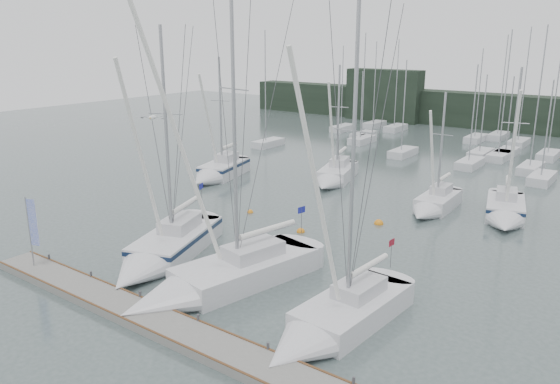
{
  "coord_description": "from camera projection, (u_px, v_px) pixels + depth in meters",
  "views": [
    {
      "loc": [
        18.16,
        -19.79,
        12.79
      ],
      "look_at": [
        -0.02,
        5.0,
        4.07
      ],
      "focal_mm": 35.0,
      "sensor_mm": 36.0,
      "label": 1
    }
  ],
  "objects": [
    {
      "name": "far_building_left",
      "position": [
        384.0,
        95.0,
        86.01
      ],
      "size": [
        12.0,
        3.0,
        8.0
      ],
      "primitive_type": "cube",
      "color": "black",
      "rests_on": "ground"
    },
    {
      "name": "mast_forest",
      "position": [
        500.0,
        152.0,
        61.06
      ],
      "size": [
        52.74,
        26.16,
        14.71
      ],
      "color": "silver",
      "rests_on": "ground"
    },
    {
      "name": "sailboat_near_right",
      "position": [
        329.0,
        325.0,
        24.08
      ],
      "size": [
        3.54,
        9.67,
        15.27
      ],
      "rotation": [
        0.0,
        0.0,
        -0.07
      ],
      "color": "silver",
      "rests_on": "ground"
    },
    {
      "name": "far_treeline",
      "position": [
        520.0,
        113.0,
        76.59
      ],
      "size": [
        90.0,
        4.0,
        5.0
      ],
      "primitive_type": "cube",
      "color": "black",
      "rests_on": "ground"
    },
    {
      "name": "sailboat_mid_d",
      "position": [
        505.0,
        213.0,
        39.3
      ],
      "size": [
        4.41,
        8.02,
        11.69
      ],
      "rotation": [
        0.0,
        0.0,
        0.25
      ],
      "color": "silver",
      "rests_on": "ground"
    },
    {
      "name": "sailboat_mid_b",
      "position": [
        333.0,
        177.0,
        49.54
      ],
      "size": [
        4.75,
        8.77,
        11.3
      ],
      "rotation": [
        0.0,
        0.0,
        0.28
      ],
      "color": "silver",
      "rests_on": "ground"
    },
    {
      "name": "sailboat_mid_a",
      "position": [
        217.0,
        172.0,
        50.95
      ],
      "size": [
        4.72,
        8.69,
        12.0
      ],
      "rotation": [
        0.0,
        0.0,
        0.25
      ],
      "color": "silver",
      "rests_on": "ground"
    },
    {
      "name": "ground",
      "position": [
        225.0,
        286.0,
        29.18
      ],
      "size": [
        160.0,
        160.0,
        0.0
      ],
      "primitive_type": "plane",
      "color": "#435250",
      "rests_on": "ground"
    },
    {
      "name": "buoy_c",
      "position": [
        250.0,
        212.0,
        41.36
      ],
      "size": [
        0.47,
        0.47,
        0.47
      ],
      "primitive_type": "sphere",
      "color": "orange",
      "rests_on": "ground"
    },
    {
      "name": "sailboat_near_center",
      "position": [
        208.0,
        283.0,
        28.11
      ],
      "size": [
        5.65,
        11.9,
        17.65
      ],
      "rotation": [
        0.0,
        0.0,
        -0.21
      ],
      "color": "silver",
      "rests_on": "ground"
    },
    {
      "name": "buoy_a",
      "position": [
        301.0,
        232.0,
        37.23
      ],
      "size": [
        0.57,
        0.57,
        0.57
      ],
      "primitive_type": "sphere",
      "color": "orange",
      "rests_on": "ground"
    },
    {
      "name": "dock_banner",
      "position": [
        32.0,
        226.0,
        30.05
      ],
      "size": [
        0.58,
        0.25,
        4.03
      ],
      "rotation": [
        0.0,
        0.0,
        0.36
      ],
      "color": "#989A9F",
      "rests_on": "dock"
    },
    {
      "name": "sailboat_near_left",
      "position": [
        161.0,
        253.0,
        31.96
      ],
      "size": [
        6.29,
        10.73,
        14.54
      ],
      "rotation": [
        0.0,
        0.0,
        0.33
      ],
      "color": "silver",
      "rests_on": "ground"
    },
    {
      "name": "dock",
      "position": [
        153.0,
        320.0,
        25.24
      ],
      "size": [
        24.0,
        2.0,
        0.4
      ],
      "primitive_type": "cube",
      "color": "slate",
      "rests_on": "ground"
    },
    {
      "name": "sailboat_mid_c",
      "position": [
        433.0,
        206.0,
        41.24
      ],
      "size": [
        2.49,
        7.15,
        9.67
      ],
      "rotation": [
        0.0,
        0.0,
        0.03
      ],
      "color": "silver",
      "rests_on": "ground"
    },
    {
      "name": "seagull",
      "position": [
        152.0,
        117.0,
        25.95
      ],
      "size": [
        1.05,
        0.54,
        0.21
      ],
      "rotation": [
        0.0,
        0.0,
        0.39
      ],
      "color": "white",
      "rests_on": "ground"
    },
    {
      "name": "buoy_b",
      "position": [
        379.0,
        224.0,
        38.83
      ],
      "size": [
        0.67,
        0.67,
        0.67
      ],
      "primitive_type": "sphere",
      "color": "orange",
      "rests_on": "ground"
    }
  ]
}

